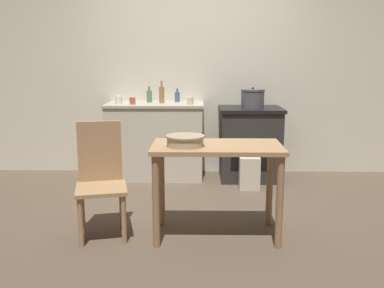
{
  "coord_description": "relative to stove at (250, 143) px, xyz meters",
  "views": [
    {
      "loc": [
        0.08,
        -3.86,
        1.44
      ],
      "look_at": [
        0.0,
        0.38,
        0.59
      ],
      "focal_mm": 40.0,
      "sensor_mm": 36.0,
      "label": 1
    }
  ],
  "objects": [
    {
      "name": "ground_plane",
      "position": [
        -0.69,
        -1.24,
        -0.44
      ],
      "size": [
        14.0,
        14.0,
        0.0
      ],
      "primitive_type": "plane",
      "color": "brown"
    },
    {
      "name": "bottle_far_left",
      "position": [
        -1.07,
        0.08,
        0.58
      ],
      "size": [
        0.06,
        0.06,
        0.27
      ],
      "color": "olive",
      "rests_on": "counter_cabinet"
    },
    {
      "name": "cup_center_left",
      "position": [
        -1.58,
        -0.02,
        0.52
      ],
      "size": [
        0.09,
        0.09,
        0.09
      ],
      "primitive_type": "cylinder",
      "color": "silver",
      "rests_on": "counter_cabinet"
    },
    {
      "name": "wall_back",
      "position": [
        -0.69,
        0.35,
        0.84
      ],
      "size": [
        8.0,
        0.07,
        2.55
      ],
      "color": "beige",
      "rests_on": "ground_plane"
    },
    {
      "name": "counter_cabinet",
      "position": [
        -1.15,
        0.03,
        0.02
      ],
      "size": [
        1.18,
        0.59,
        0.91
      ],
      "color": "beige",
      "rests_on": "ground_plane"
    },
    {
      "name": "flour_sack",
      "position": [
        -0.05,
        -0.46,
        -0.25
      ],
      "size": [
        0.23,
        0.16,
        0.36
      ],
      "primitive_type": "cube",
      "color": "beige",
      "rests_on": "ground_plane"
    },
    {
      "name": "stove",
      "position": [
        0.0,
        0.0,
        0.0
      ],
      "size": [
        0.75,
        0.66,
        0.87
      ],
      "color": "#2D2B28",
      "rests_on": "ground_plane"
    },
    {
      "name": "bottle_left",
      "position": [
        -0.89,
        0.21,
        0.54
      ],
      "size": [
        0.06,
        0.06,
        0.17
      ],
      "color": "#3D5675",
      "rests_on": "counter_cabinet"
    },
    {
      "name": "bottle_mid_left",
      "position": [
        -1.23,
        0.17,
        0.55
      ],
      "size": [
        0.07,
        0.07,
        0.2
      ],
      "color": "#517F5B",
      "rests_on": "counter_cabinet"
    },
    {
      "name": "work_table",
      "position": [
        -0.47,
        -1.75,
        0.19
      ],
      "size": [
        1.04,
        0.57,
        0.77
      ],
      "color": "#A87F56",
      "rests_on": "ground_plane"
    },
    {
      "name": "stock_pot",
      "position": [
        0.01,
        -0.06,
        0.54
      ],
      "size": [
        0.28,
        0.28,
        0.25
      ],
      "color": "#4C4C51",
      "rests_on": "stove"
    },
    {
      "name": "mixing_bowl_large",
      "position": [
        -0.72,
        -1.82,
        0.38
      ],
      "size": [
        0.31,
        0.31,
        0.09
      ],
      "color": "tan",
      "rests_on": "work_table"
    },
    {
      "name": "chair",
      "position": [
        -1.42,
        -1.73,
        0.05
      ],
      "size": [
        0.48,
        0.48,
        0.93
      ],
      "rotation": [
        0.0,
        0.0,
        0.23
      ],
      "color": "#A87F56",
      "rests_on": "ground_plane"
    },
    {
      "name": "cup_center_right",
      "position": [
        -1.4,
        -0.08,
        0.52
      ],
      "size": [
        0.07,
        0.07,
        0.08
      ],
      "primitive_type": "cylinder",
      "color": "#B74C42",
      "rests_on": "counter_cabinet"
    },
    {
      "name": "cup_center",
      "position": [
        -0.72,
        -0.1,
        0.52
      ],
      "size": [
        0.08,
        0.08,
        0.09
      ],
      "primitive_type": "cylinder",
      "color": "beige",
      "rests_on": "counter_cabinet"
    }
  ]
}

